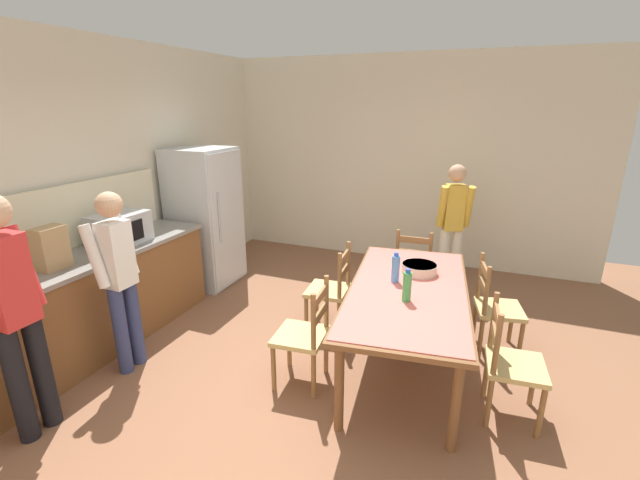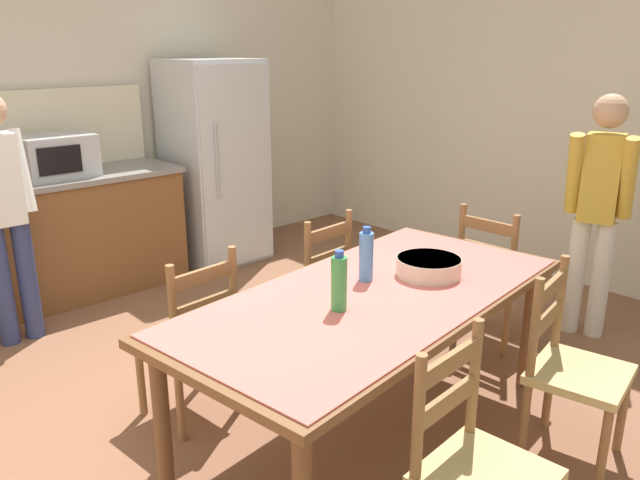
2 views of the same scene
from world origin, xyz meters
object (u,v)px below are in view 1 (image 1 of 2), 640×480
dining_table (408,296)px  person_by_table (453,221)px  chair_head_end (414,267)px  chair_side_far_left (305,335)px  chair_side_near_left (511,364)px  person_at_sink (12,307)px  bottle_off_centre (396,268)px  serving_bowl (419,268)px  refrigerator (205,218)px  microwave (120,229)px  chair_side_near_right (495,308)px  person_at_counter (119,274)px  chair_side_far_right (331,290)px  bottle_near_centre (407,286)px  paper_bag (51,248)px

dining_table → person_by_table: person_by_table is taller
chair_head_end → person_by_table: person_by_table is taller
person_by_table → dining_table: bearing=-23.2°
chair_side_far_left → chair_side_near_left: bearing=91.9°
dining_table → person_at_sink: (-1.77, 2.27, 0.30)m
chair_head_end → chair_side_far_left: bearing=71.6°
chair_side_far_left → chair_head_end: bearing=158.2°
bottle_off_centre → serving_bowl: size_ratio=0.84×
chair_side_near_left → chair_head_end: bearing=26.3°
refrigerator → serving_bowl: 2.84m
bottle_off_centre → serving_bowl: bearing=-30.5°
microwave → serving_bowl: bearing=-75.2°
chair_side_near_right → person_at_counter: 3.35m
chair_side_far_right → microwave: bearing=-74.2°
microwave → chair_side_near_left: bearing=-89.8°
person_at_counter → bottle_near_centre: bearing=-163.7°
chair_side_far_right → chair_side_near_right: bearing=91.8°
chair_side_far_right → paper_bag: bearing=-57.8°
person_by_table → bottle_off_centre: bearing=-27.7°
chair_side_near_right → dining_table: bearing=116.4°
microwave → dining_table: (0.37, -2.77, -0.40)m
serving_bowl → person_at_counter: (-1.29, 2.28, 0.09)m
microwave → person_by_table: size_ratio=0.32×
dining_table → bottle_near_centre: size_ratio=8.00×
person_at_counter → chair_head_end: bearing=-133.1°
dining_table → person_by_table: 1.89m
paper_bag → chair_side_near_right: bearing=-64.6°
dining_table → serving_bowl: size_ratio=6.75×
dining_table → person_at_sink: 2.90m
chair_head_end → serving_bowl: bearing=99.8°
serving_bowl → chair_side_near_left: 1.14m
chair_side_near_right → microwave: bearing=94.0°
chair_side_far_left → chair_side_near_right: 1.82m
chair_head_end → person_at_sink: (-3.09, 2.11, 0.53)m
microwave → paper_bag: bearing=-179.4°
chair_side_far_right → person_at_sink: size_ratio=0.52×
bottle_near_centre → dining_table: bearing=6.9°
serving_bowl → person_by_table: person_by_table is taller
refrigerator → chair_side_near_right: 3.52m
chair_side_near_right → person_at_sink: 3.83m
person_at_counter → bottle_off_centre: bearing=-154.5°
chair_side_far_right → person_at_sink: bearing=-39.0°
chair_side_near_left → bottle_near_centre: bearing=77.9°
chair_head_end → person_at_counter: person_at_counter is taller
refrigerator → microwave: size_ratio=3.47×
microwave → serving_bowl: (0.74, -2.80, -0.28)m
bottle_off_centre → chair_side_near_left: size_ratio=0.30×
refrigerator → chair_side_far_right: bearing=-106.9°
serving_bowl → chair_side_far_right: 0.94m
refrigerator → chair_side_near_right: refrigerator is taller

